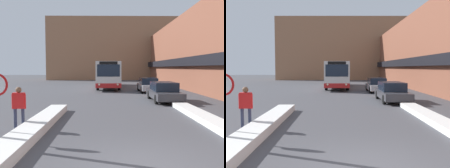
# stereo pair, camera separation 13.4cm
# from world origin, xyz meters

# --- Properties ---
(building_row_right) EXTENTS (5.50, 60.00, 8.51)m
(building_row_right) POSITION_xyz_m (9.97, 24.00, 4.24)
(building_row_right) COLOR brown
(building_row_right) RESTS_ON ground_plane
(building_backdrop_far) EXTENTS (26.00, 8.00, 12.47)m
(building_backdrop_far) POSITION_xyz_m (0.00, 47.14, 6.23)
(building_backdrop_far) COLOR #996B4C
(building_backdrop_far) RESTS_ON ground_plane
(snow_bank_left) EXTENTS (0.90, 11.14, 0.33)m
(snow_bank_left) POSITION_xyz_m (-3.60, 2.70, 0.17)
(snow_bank_left) COLOR silver
(snow_bank_left) RESTS_ON ground_plane
(city_bus) EXTENTS (2.58, 12.50, 3.08)m
(city_bus) POSITION_xyz_m (-0.80, 24.85, 1.68)
(city_bus) COLOR silver
(city_bus) RESTS_ON ground_plane
(parked_car_front) EXTENTS (1.85, 4.74, 1.39)m
(parked_car_front) POSITION_xyz_m (3.20, 12.17, 0.70)
(parked_car_front) COLOR #38383D
(parked_car_front) RESTS_ON ground_plane
(parked_car_middle) EXTENTS (1.83, 4.56, 1.41)m
(parked_car_middle) POSITION_xyz_m (3.20, 19.23, 0.71)
(parked_car_middle) COLOR #B7B7BC
(parked_car_middle) RESTS_ON ground_plane
(pedestrian) EXTENTS (0.54, 0.24, 1.67)m
(pedestrian) POSITION_xyz_m (-4.33, 3.98, 1.00)
(pedestrian) COLOR #333851
(pedestrian) RESTS_ON ground_plane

